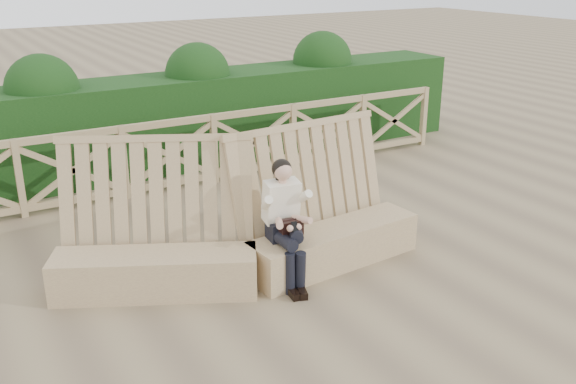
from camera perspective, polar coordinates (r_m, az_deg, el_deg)
ground at (r=7.07m, az=-0.04°, el=-8.18°), size 60.00×60.00×0.00m
bench at (r=7.12m, az=-3.72°, el=-4.44°), size 4.15×1.63×1.59m
woman at (r=6.87m, az=-0.24°, el=-2.26°), size 0.41×0.82×1.36m
guardrail at (r=9.82m, az=-10.43°, el=3.24°), size 10.10×0.09×1.10m
hedge at (r=10.87m, az=-12.72°, el=5.79°), size 12.00×1.20×1.50m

